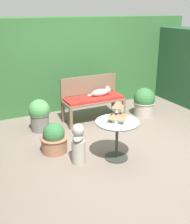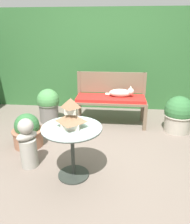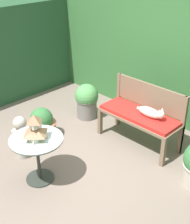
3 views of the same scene
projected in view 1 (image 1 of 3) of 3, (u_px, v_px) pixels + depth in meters
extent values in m
plane|color=#75665B|center=(113.00, 142.00, 5.11)|extent=(30.00, 30.00, 0.00)
cube|color=#336633|center=(63.00, 62.00, 6.82)|extent=(6.40, 0.99, 2.10)
cube|color=brown|center=(71.00, 119.00, 5.57)|extent=(0.06, 0.06, 0.44)
cube|color=brown|center=(123.00, 110.00, 6.08)|extent=(0.06, 0.06, 0.44)
cube|color=brown|center=(63.00, 112.00, 5.94)|extent=(0.06, 0.06, 0.44)
cube|color=brown|center=(113.00, 104.00, 6.45)|extent=(0.06, 0.06, 0.44)
cube|color=brown|center=(94.00, 100.00, 5.93)|extent=(1.29, 0.50, 0.04)
cube|color=red|center=(94.00, 98.00, 5.91)|extent=(1.23, 0.46, 0.05)
cube|color=brown|center=(62.00, 101.00, 5.86)|extent=(0.06, 0.06, 0.94)
cube|color=brown|center=(113.00, 93.00, 6.37)|extent=(0.06, 0.06, 0.94)
cube|color=brown|center=(89.00, 85.00, 6.02)|extent=(1.23, 0.04, 0.39)
ellipsoid|color=silver|center=(100.00, 93.00, 5.96)|extent=(0.39, 0.15, 0.14)
sphere|color=silver|center=(108.00, 90.00, 6.03)|extent=(0.12, 0.12, 0.12)
cone|color=silver|center=(107.00, 86.00, 6.03)|extent=(0.05, 0.05, 0.05)
cone|color=silver|center=(109.00, 87.00, 5.98)|extent=(0.05, 0.05, 0.05)
cylinder|color=silver|center=(92.00, 95.00, 5.96)|extent=(0.22, 0.05, 0.05)
cylinder|color=#2D332D|center=(116.00, 157.00, 4.57)|extent=(0.38, 0.38, 0.02)
cylinder|color=#2D332D|center=(117.00, 140.00, 4.46)|extent=(0.04, 0.04, 0.63)
cylinder|color=silver|center=(117.00, 122.00, 4.35)|extent=(0.68, 0.68, 0.01)
torus|color=#2D332D|center=(117.00, 122.00, 4.35)|extent=(0.69, 0.69, 0.02)
cube|color=beige|center=(117.00, 119.00, 4.33)|extent=(0.20, 0.20, 0.07)
pyramid|color=#936B4C|center=(118.00, 114.00, 4.30)|extent=(0.27, 0.27, 0.10)
cube|color=beige|center=(118.00, 109.00, 4.27)|extent=(0.12, 0.12, 0.06)
pyramid|color=#936B4C|center=(118.00, 104.00, 4.24)|extent=(0.17, 0.17, 0.11)
cylinder|color=#A39E93|center=(79.00, 152.00, 4.37)|extent=(0.21, 0.21, 0.38)
ellipsoid|color=#A39E93|center=(78.00, 138.00, 4.29)|extent=(0.29, 0.31, 0.11)
sphere|color=#A39E93|center=(78.00, 130.00, 4.24)|extent=(0.19, 0.19, 0.19)
cylinder|color=slate|center=(40.00, 122.00, 5.55)|extent=(0.36, 0.36, 0.35)
torus|color=slate|center=(39.00, 114.00, 5.49)|extent=(0.39, 0.39, 0.03)
sphere|color=#4C8E4C|center=(39.00, 110.00, 5.46)|extent=(0.42, 0.42, 0.42)
cylinder|color=#ADA393|center=(144.00, 108.00, 6.35)|extent=(0.43, 0.43, 0.30)
torus|color=#ADA393|center=(144.00, 103.00, 6.31)|extent=(0.47, 0.47, 0.03)
sphere|color=#336B38|center=(144.00, 99.00, 6.27)|extent=(0.48, 0.48, 0.48)
cylinder|color=#9E664C|center=(54.00, 144.00, 4.74)|extent=(0.43, 0.43, 0.27)
torus|color=#9E664C|center=(54.00, 138.00, 4.69)|extent=(0.47, 0.47, 0.03)
sphere|color=#336B38|center=(54.00, 134.00, 4.67)|extent=(0.37, 0.37, 0.37)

